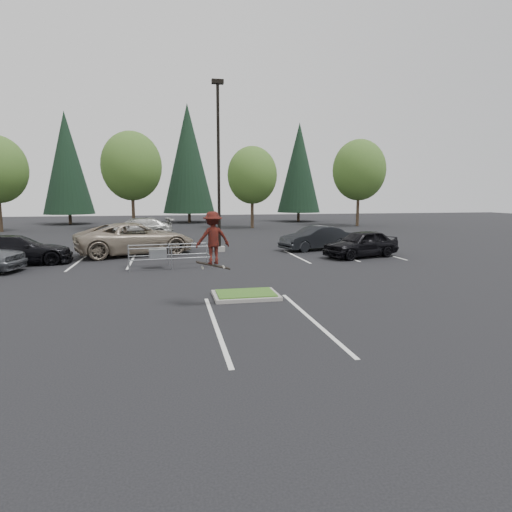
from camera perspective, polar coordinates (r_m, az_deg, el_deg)
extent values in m
plane|color=black|center=(14.68, -1.38, -5.49)|extent=(120.00, 120.00, 0.00)
cube|color=gray|center=(14.67, -1.38, -5.26)|extent=(2.20, 1.60, 0.12)
cube|color=#2A591C|center=(14.65, -1.39, -4.97)|extent=(1.95, 1.35, 0.05)
cube|color=silver|center=(23.40, -16.26, -0.66)|extent=(0.12, 5.20, 0.01)
cube|color=silver|center=(23.78, -22.76, -0.84)|extent=(0.12, 5.20, 0.01)
cube|color=silver|center=(24.46, -28.97, -0.99)|extent=(0.12, 5.20, 0.01)
cube|color=silver|center=(24.33, 5.35, -0.04)|extent=(0.12, 5.20, 0.01)
cube|color=silver|center=(25.24, 11.23, 0.14)|extent=(0.12, 5.20, 0.01)
cube|color=silver|center=(26.40, 16.65, 0.30)|extent=(0.12, 5.20, 0.01)
cube|color=silver|center=(11.64, -5.40, -9.19)|extent=(0.12, 6.00, 0.01)
cube|color=silver|center=(12.20, 7.45, -8.40)|extent=(0.12, 6.00, 0.01)
cube|color=gray|center=(26.43, -4.88, 0.95)|extent=(0.60, 0.60, 0.30)
cylinder|color=black|center=(26.26, -5.01, 11.50)|extent=(0.18, 0.18, 10.00)
cube|color=black|center=(27.02, -5.15, 22.15)|extent=(0.70, 0.35, 0.25)
cylinder|color=#38281C|center=(46.74, -30.95, 4.76)|extent=(0.32, 0.32, 3.23)
sphere|color=#2F5A21|center=(46.25, -30.69, 9.09)|extent=(3.40, 3.40, 3.40)
cylinder|color=#38281C|center=(44.72, -16.04, 5.67)|extent=(0.32, 0.32, 3.50)
ellipsoid|color=#2F5A21|center=(44.77, -16.27, 11.44)|extent=(5.89, 5.89, 6.77)
sphere|color=#2F5A21|center=(44.39, -15.48, 10.55)|extent=(3.68, 3.68, 3.68)
sphere|color=#2F5A21|center=(45.18, -16.84, 10.69)|extent=(4.05, 4.05, 4.05)
cylinder|color=#38281C|center=(44.71, -0.51, 5.70)|extent=(0.32, 0.32, 3.04)
ellipsoid|color=#2F5A21|center=(44.71, -0.51, 10.72)|extent=(5.12, 5.12, 5.89)
sphere|color=#2F5A21|center=(44.51, 0.33, 9.91)|extent=(3.20, 3.20, 3.20)
sphere|color=#2F5A21|center=(44.99, -1.24, 10.09)|extent=(3.52, 3.52, 3.52)
cylinder|color=#38281C|center=(48.88, 13.40, 5.91)|extent=(0.32, 0.32, 3.42)
ellipsoid|color=#2F5A21|center=(48.92, 13.57, 11.08)|extent=(5.76, 5.76, 6.62)
sphere|color=#2F5A21|center=(48.87, 14.34, 10.21)|extent=(3.60, 3.60, 3.60)
sphere|color=#2F5A21|center=(49.06, 12.81, 10.46)|extent=(3.96, 3.96, 3.96)
cylinder|color=#38281C|center=(55.34, -23.53, 4.55)|extent=(0.36, 0.36, 1.20)
cone|color=black|center=(55.38, -23.92, 11.27)|extent=(5.72, 5.72, 11.80)
cylinder|color=#38281C|center=(54.68, -8.87, 5.09)|extent=(0.36, 0.36, 1.20)
cone|color=black|center=(54.78, -9.04, 12.69)|extent=(6.38, 6.38, 13.30)
cylinder|color=#38281C|center=(56.10, 5.67, 5.23)|extent=(0.36, 0.36, 1.20)
cone|color=black|center=(56.13, 5.76, 11.61)|extent=(5.50, 5.50, 11.30)
cylinder|color=gray|center=(20.07, -16.59, -0.53)|extent=(0.06, 0.06, 1.10)
cylinder|color=gray|center=(21.39, -16.65, -0.01)|extent=(0.06, 0.06, 1.10)
cylinder|color=gray|center=(20.18, -11.18, -0.29)|extent=(0.06, 0.06, 1.10)
cylinder|color=gray|center=(21.49, -11.56, 0.21)|extent=(0.06, 0.06, 1.10)
cylinder|color=gray|center=(20.46, -5.87, -0.06)|extent=(0.06, 0.06, 1.10)
cylinder|color=gray|center=(21.76, -6.57, 0.42)|extent=(0.06, 0.06, 1.10)
cylinder|color=gray|center=(20.18, -11.18, -0.36)|extent=(3.80, 0.43, 0.05)
cylinder|color=gray|center=(20.11, -11.22, 1.12)|extent=(3.80, 0.43, 0.05)
cylinder|color=gray|center=(21.49, -11.56, 0.15)|extent=(3.80, 0.43, 0.05)
cylinder|color=gray|center=(21.43, -11.60, 1.53)|extent=(3.80, 0.43, 0.05)
cube|color=gray|center=(20.77, -12.96, 0.28)|extent=(0.86, 0.58, 0.46)
cube|color=black|center=(13.29, -5.75, -1.24)|extent=(1.06, 0.39, 0.30)
cylinder|color=beige|center=(13.17, -7.10, -1.62)|extent=(0.06, 0.04, 0.06)
cylinder|color=beige|center=(13.38, -7.17, -1.46)|extent=(0.06, 0.04, 0.06)
cylinder|color=beige|center=(13.23, -4.30, -1.53)|extent=(0.06, 0.04, 0.06)
cylinder|color=beige|center=(13.44, -4.41, -1.38)|extent=(0.06, 0.04, 0.06)
imported|color=maroon|center=(13.18, -5.80, 2.42)|extent=(1.13, 0.76, 1.62)
imported|color=gray|center=(25.75, -15.89, 2.23)|extent=(7.35, 5.05, 1.87)
imported|color=black|center=(24.31, -29.38, 0.69)|extent=(5.39, 2.91, 1.49)
imported|color=black|center=(27.22, 7.89, 2.38)|extent=(4.83, 2.86, 1.50)
imported|color=black|center=(24.57, 13.89, 1.63)|extent=(4.81, 3.07, 1.53)
imported|color=#9A9A95|center=(34.73, -15.60, 3.53)|extent=(6.06, 3.43, 1.66)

